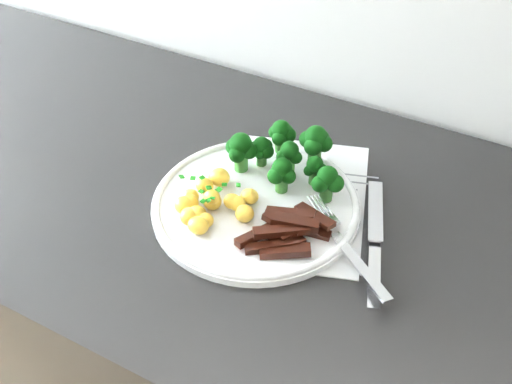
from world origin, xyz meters
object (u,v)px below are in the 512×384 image
at_px(plate, 256,204).
at_px(broccoli, 288,154).
at_px(recipe_paper, 295,199).
at_px(fork, 349,249).
at_px(knife, 374,255).
at_px(beef_strips, 287,231).
at_px(potatoes, 208,203).

xyz_separation_m(plate, broccoli, (0.01, 0.08, 0.04)).
bearing_deg(recipe_paper, fork, -33.49).
bearing_deg(knife, recipe_paper, 157.72).
relative_size(beef_strips, knife, 0.50).
distance_m(recipe_paper, potatoes, 0.13).
bearing_deg(beef_strips, broccoli, 116.23).
distance_m(beef_strips, knife, 0.11).
relative_size(potatoes, fork, 0.74).
bearing_deg(beef_strips, plate, 149.53).
bearing_deg(recipe_paper, beef_strips, -71.63).
bearing_deg(beef_strips, knife, 13.23).
bearing_deg(fork, plate, 169.00).
distance_m(plate, knife, 0.18).
relative_size(broccoli, fork, 1.12).
distance_m(broccoli, beef_strips, 0.13).
distance_m(plate, broccoli, 0.09).
bearing_deg(knife, plate, 175.61).
height_order(fork, knife, fork).
relative_size(broccoli, beef_strips, 1.68).
height_order(plate, knife, knife).
bearing_deg(plate, knife, -4.39).
xyz_separation_m(plate, knife, (0.18, -0.01, 0.00)).
bearing_deg(potatoes, beef_strips, 0.93).
relative_size(recipe_paper, knife, 1.47).
xyz_separation_m(plate, beef_strips, (0.07, -0.04, 0.01)).
bearing_deg(potatoes, fork, 3.65).
xyz_separation_m(fork, knife, (0.03, 0.02, -0.01)).
distance_m(plate, beef_strips, 0.08).
distance_m(recipe_paper, knife, 0.15).
bearing_deg(plate, potatoes, -140.67).
height_order(plate, fork, fork).
distance_m(potatoes, beef_strips, 0.12).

